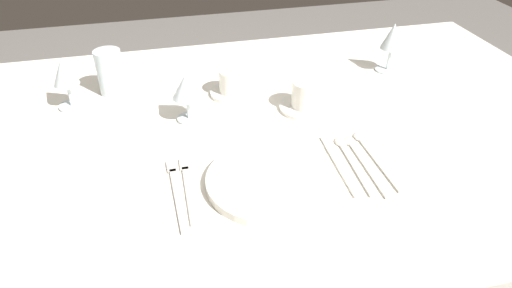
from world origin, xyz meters
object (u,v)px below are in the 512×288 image
object	(u,v)px
fork_outer	(188,186)
fork_inner	(177,191)
dinner_plate	(270,181)
wine_glass_centre	(392,39)
drink_tumbler	(111,75)
spoon_soup	(350,157)
wine_glass_left	(65,75)
coffee_cup_left	(234,81)
dinner_knife	(340,166)
spoon_dessert	(361,157)
spoon_tea	(371,153)
coffee_cup_right	(308,93)
wine_glass_right	(186,88)

from	to	relation	value
fork_outer	fork_inner	world-z (taller)	same
dinner_plate	wine_glass_centre	world-z (taller)	wine_glass_centre
dinner_plate	fork_outer	xyz separation A→B (m)	(-0.17, 0.03, -0.01)
wine_glass_centre	drink_tumbler	xyz separation A→B (m)	(-0.80, 0.05, -0.05)
dinner_plate	spoon_soup	xyz separation A→B (m)	(0.20, 0.04, -0.01)
fork_inner	wine_glass_left	world-z (taller)	wine_glass_left
fork_outer	coffee_cup_left	world-z (taller)	coffee_cup_left
fork_outer	spoon_soup	bearing A→B (deg)	2.46
dinner_plate	fork_outer	world-z (taller)	dinner_plate
dinner_knife	drink_tumbler	world-z (taller)	drink_tumbler
spoon_dessert	coffee_cup_left	xyz separation A→B (m)	(-0.22, 0.36, 0.04)
dinner_plate	wine_glass_left	xyz separation A→B (m)	(-0.42, 0.43, 0.08)
dinner_plate	fork_outer	size ratio (longest dim) A/B	1.23
fork_inner	spoon_tea	xyz separation A→B (m)	(0.44, 0.03, 0.00)
coffee_cup_right	drink_tumbler	xyz separation A→B (m)	(-0.49, 0.21, 0.01)
spoon_tea	wine_glass_centre	bearing A→B (deg)	58.79
dinner_knife	wine_glass_left	distance (m)	0.72
fork_outer	wine_glass_right	xyz separation A→B (m)	(0.03, 0.26, 0.09)
dinner_knife	wine_glass_left	xyz separation A→B (m)	(-0.59, 0.41, 0.09)
dinner_knife	wine_glass_centre	xyz separation A→B (m)	(0.32, 0.42, 0.10)
fork_outer	coffee_cup_right	xyz separation A→B (m)	(0.34, 0.25, 0.04)
coffee_cup_right	wine_glass_centre	size ratio (longest dim) A/B	0.71
coffee_cup_left	drink_tumbler	xyz separation A→B (m)	(-0.32, 0.09, 0.01)
spoon_dessert	drink_tumbler	world-z (taller)	drink_tumbler
fork_outer	spoon_tea	xyz separation A→B (m)	(0.42, 0.02, 0.00)
dinner_knife	wine_glass_right	size ratio (longest dim) A/B	1.75
coffee_cup_right	dinner_plate	bearing A→B (deg)	-122.38
dinner_knife	spoon_tea	xyz separation A→B (m)	(0.09, 0.03, 0.00)
wine_glass_right	drink_tumbler	bearing A→B (deg)	133.83
spoon_dessert	wine_glass_right	distance (m)	0.44
dinner_plate	wine_glass_centre	bearing A→B (deg)	41.92
wine_glass_centre	wine_glass_left	world-z (taller)	wine_glass_centre
coffee_cup_left	drink_tumbler	size ratio (longest dim) A/B	0.79
fork_inner	spoon_dessert	xyz separation A→B (m)	(0.41, 0.02, -0.00)
fork_inner	coffee_cup_right	world-z (taller)	coffee_cup_right
spoon_soup	fork_inner	bearing A→B (deg)	-176.50
spoon_dessert	coffee_cup_right	world-z (taller)	coffee_cup_right
dinner_knife	coffee_cup_right	world-z (taller)	coffee_cup_right
spoon_tea	wine_glass_centre	size ratio (longest dim) A/B	1.54
fork_outer	fork_inner	bearing A→B (deg)	-161.57
dinner_knife	spoon_soup	world-z (taller)	spoon_soup
dinner_knife	spoon_soup	xyz separation A→B (m)	(0.03, 0.02, 0.00)
fork_inner	coffee_cup_left	xyz separation A→B (m)	(0.19, 0.38, 0.04)
dinner_plate	spoon_soup	world-z (taller)	dinner_plate
spoon_soup	spoon_tea	bearing A→B (deg)	5.62
dinner_knife	spoon_dessert	xyz separation A→B (m)	(0.06, 0.02, -0.00)
coffee_cup_right	fork_inner	bearing A→B (deg)	-145.00
wine_glass_right	spoon_soup	bearing A→B (deg)	-37.23
coffee_cup_left	wine_glass_left	xyz separation A→B (m)	(-0.43, 0.03, 0.05)
spoon_soup	wine_glass_left	distance (m)	0.73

